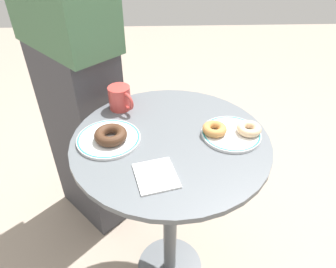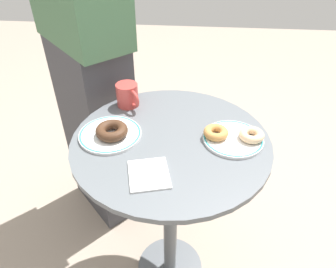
{
  "view_description": "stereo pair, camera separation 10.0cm",
  "coord_description": "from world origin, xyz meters",
  "px_view_note": "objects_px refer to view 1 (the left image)",
  "views": [
    {
      "loc": [
        -0.04,
        -0.81,
        1.41
      ],
      "look_at": [
        -0.01,
        -0.01,
        0.8
      ],
      "focal_mm": 33.71,
      "sensor_mm": 36.0,
      "label": 1
    },
    {
      "loc": [
        0.06,
        -0.81,
        1.41
      ],
      "look_at": [
        -0.01,
        -0.01,
        0.8
      ],
      "focal_mm": 33.71,
      "sensor_mm": 36.0,
      "label": 2
    }
  ],
  "objects_px": {
    "cafe_table": "(170,186)",
    "paper_napkin": "(156,176)",
    "plate_left": "(109,139)",
    "donut_old_fashioned": "(214,129)",
    "person_figure": "(73,72)",
    "plate_right": "(231,134)",
    "coffee_mug": "(120,98)",
    "donut_chocolate": "(111,135)",
    "donut_glazed": "(249,129)"
  },
  "relations": [
    {
      "from": "donut_chocolate",
      "to": "coffee_mug",
      "type": "xyz_separation_m",
      "value": [
        0.01,
        0.2,
        0.02
      ]
    },
    {
      "from": "coffee_mug",
      "to": "paper_napkin",
      "type": "bearing_deg",
      "value": -70.7
    },
    {
      "from": "donut_old_fashioned",
      "to": "person_figure",
      "type": "height_order",
      "value": "person_figure"
    },
    {
      "from": "donut_glazed",
      "to": "coffee_mug",
      "type": "xyz_separation_m",
      "value": [
        -0.43,
        0.18,
        0.02
      ]
    },
    {
      "from": "donut_chocolate",
      "to": "donut_glazed",
      "type": "relative_size",
      "value": 1.31
    },
    {
      "from": "plate_right",
      "to": "coffee_mug",
      "type": "xyz_separation_m",
      "value": [
        -0.38,
        0.18,
        0.04
      ]
    },
    {
      "from": "plate_right",
      "to": "person_figure",
      "type": "height_order",
      "value": "person_figure"
    },
    {
      "from": "cafe_table",
      "to": "paper_napkin",
      "type": "xyz_separation_m",
      "value": [
        -0.05,
        -0.17,
        0.22
      ]
    },
    {
      "from": "donut_chocolate",
      "to": "person_figure",
      "type": "height_order",
      "value": "person_figure"
    },
    {
      "from": "plate_left",
      "to": "paper_napkin",
      "type": "relative_size",
      "value": 1.62
    },
    {
      "from": "cafe_table",
      "to": "person_figure",
      "type": "distance_m",
      "value": 0.62
    },
    {
      "from": "paper_napkin",
      "to": "coffee_mug",
      "type": "bearing_deg",
      "value": 109.3
    },
    {
      "from": "donut_glazed",
      "to": "donut_old_fashioned",
      "type": "height_order",
      "value": "same"
    },
    {
      "from": "plate_right",
      "to": "coffee_mug",
      "type": "relative_size",
      "value": 1.88
    },
    {
      "from": "cafe_table",
      "to": "plate_right",
      "type": "distance_m",
      "value": 0.3
    },
    {
      "from": "plate_right",
      "to": "cafe_table",
      "type": "bearing_deg",
      "value": -176.34
    },
    {
      "from": "plate_left",
      "to": "donut_old_fashioned",
      "type": "distance_m",
      "value": 0.34
    },
    {
      "from": "plate_left",
      "to": "plate_right",
      "type": "height_order",
      "value": "same"
    },
    {
      "from": "donut_chocolate",
      "to": "plate_left",
      "type": "bearing_deg",
      "value": 134.79
    },
    {
      "from": "cafe_table",
      "to": "coffee_mug",
      "type": "distance_m",
      "value": 0.37
    },
    {
      "from": "donut_chocolate",
      "to": "plate_right",
      "type": "bearing_deg",
      "value": 3.33
    },
    {
      "from": "paper_napkin",
      "to": "donut_chocolate",
      "type": "bearing_deg",
      "value": 131.34
    },
    {
      "from": "cafe_table",
      "to": "plate_left",
      "type": "relative_size",
      "value": 3.8
    },
    {
      "from": "cafe_table",
      "to": "donut_glazed",
      "type": "height_order",
      "value": "donut_glazed"
    },
    {
      "from": "plate_right",
      "to": "donut_old_fashioned",
      "type": "xyz_separation_m",
      "value": [
        -0.06,
        0.0,
        0.02
      ]
    },
    {
      "from": "donut_old_fashioned",
      "to": "plate_left",
      "type": "bearing_deg",
      "value": -177.45
    },
    {
      "from": "donut_chocolate",
      "to": "coffee_mug",
      "type": "distance_m",
      "value": 0.2
    },
    {
      "from": "plate_left",
      "to": "donut_old_fashioned",
      "type": "xyz_separation_m",
      "value": [
        0.34,
        0.02,
        0.02
      ]
    },
    {
      "from": "plate_right",
      "to": "donut_chocolate",
      "type": "xyz_separation_m",
      "value": [
        -0.39,
        -0.02,
        0.02
      ]
    },
    {
      "from": "plate_left",
      "to": "donut_chocolate",
      "type": "xyz_separation_m",
      "value": [
        0.01,
        -0.01,
        0.02
      ]
    },
    {
      "from": "coffee_mug",
      "to": "cafe_table",
      "type": "bearing_deg",
      "value": -47.61
    },
    {
      "from": "person_figure",
      "to": "coffee_mug",
      "type": "bearing_deg",
      "value": -45.11
    },
    {
      "from": "cafe_table",
      "to": "plate_left",
      "type": "xyz_separation_m",
      "value": [
        -0.2,
        0.0,
        0.22
      ]
    },
    {
      "from": "cafe_table",
      "to": "donut_chocolate",
      "type": "xyz_separation_m",
      "value": [
        -0.19,
        -0.01,
        0.25
      ]
    },
    {
      "from": "paper_napkin",
      "to": "donut_old_fashioned",
      "type": "bearing_deg",
      "value": 44.14
    },
    {
      "from": "donut_old_fashioned",
      "to": "coffee_mug",
      "type": "xyz_separation_m",
      "value": [
        -0.32,
        0.18,
        0.02
      ]
    },
    {
      "from": "cafe_table",
      "to": "coffee_mug",
      "type": "xyz_separation_m",
      "value": [
        -0.18,
        0.19,
        0.26
      ]
    },
    {
      "from": "plate_right",
      "to": "paper_napkin",
      "type": "xyz_separation_m",
      "value": [
        -0.25,
        -0.18,
        -0.0
      ]
    },
    {
      "from": "donut_old_fashioned",
      "to": "person_figure",
      "type": "xyz_separation_m",
      "value": [
        -0.53,
        0.39,
        0.02
      ]
    },
    {
      "from": "paper_napkin",
      "to": "person_figure",
      "type": "xyz_separation_m",
      "value": [
        -0.34,
        0.58,
        0.05
      ]
    },
    {
      "from": "cafe_table",
      "to": "plate_right",
      "type": "relative_size",
      "value": 3.98
    },
    {
      "from": "cafe_table",
      "to": "paper_napkin",
      "type": "height_order",
      "value": "paper_napkin"
    },
    {
      "from": "donut_glazed",
      "to": "coffee_mug",
      "type": "height_order",
      "value": "coffee_mug"
    },
    {
      "from": "plate_right",
      "to": "coffee_mug",
      "type": "bearing_deg",
      "value": 154.46
    },
    {
      "from": "plate_left",
      "to": "paper_napkin",
      "type": "xyz_separation_m",
      "value": [
        0.15,
        -0.17,
        -0.0
      ]
    },
    {
      "from": "coffee_mug",
      "to": "donut_glazed",
      "type": "bearing_deg",
      "value": -22.62
    },
    {
      "from": "plate_left",
      "to": "plate_right",
      "type": "relative_size",
      "value": 1.05
    },
    {
      "from": "person_figure",
      "to": "donut_old_fashioned",
      "type": "bearing_deg",
      "value": -36.25
    },
    {
      "from": "plate_left",
      "to": "paper_napkin",
      "type": "distance_m",
      "value": 0.23
    },
    {
      "from": "coffee_mug",
      "to": "plate_right",
      "type": "bearing_deg",
      "value": -25.54
    }
  ]
}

